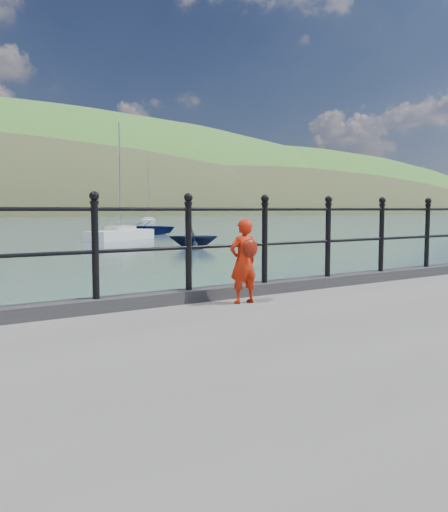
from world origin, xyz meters
TOP-DOWN VIEW (x-y plane):
  - ground at (0.00, 0.00)m, footprint 600.00×600.00m
  - kerb at (0.00, -0.15)m, footprint 60.00×0.30m
  - railing at (0.00, -0.15)m, footprint 18.11×0.11m
  - child at (-0.10, -0.62)m, footprint 0.38×0.32m
  - launch_blue at (16.89, 36.53)m, footprint 6.31×6.63m
  - launch_navy at (11.35, 19.48)m, footprint 3.38×3.27m
  - sailboat_near at (11.41, 29.39)m, footprint 6.02×4.51m
  - sailboat_far at (32.65, 67.63)m, footprint 5.08×7.44m

SIDE VIEW (x-z plane):
  - ground at x=0.00m, z-range 0.00..0.00m
  - sailboat_near at x=11.41m, z-range -3.81..4.49m
  - sailboat_far at x=32.65m, z-range -4.82..5.51m
  - launch_blue at x=16.89m, z-range 0.00..1.12m
  - launch_navy at x=11.35m, z-range 0.00..1.37m
  - kerb at x=0.00m, z-range 1.00..1.15m
  - child at x=-0.10m, z-range 1.01..2.04m
  - railing at x=0.00m, z-range 1.23..2.42m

